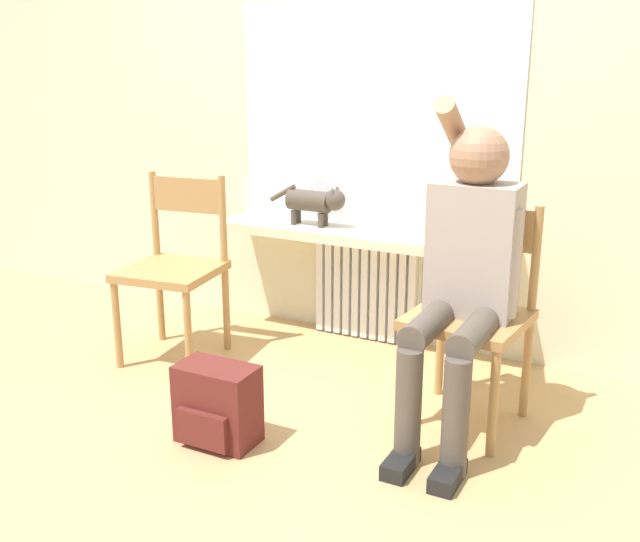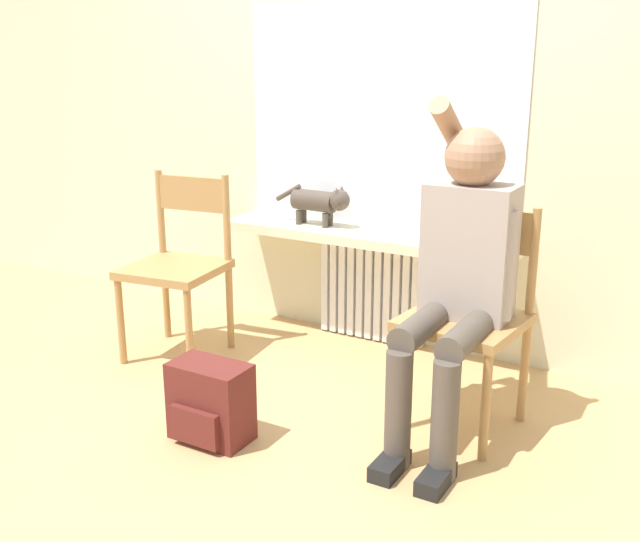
{
  "view_description": "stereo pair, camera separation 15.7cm",
  "coord_description": "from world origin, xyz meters",
  "px_view_note": "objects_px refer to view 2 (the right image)",
  "views": [
    {
      "loc": [
        1.51,
        -2.33,
        1.5
      ],
      "look_at": [
        0.0,
        0.6,
        0.52
      ],
      "focal_mm": 42.0,
      "sensor_mm": 36.0,
      "label": 1
    },
    {
      "loc": [
        1.64,
        -2.26,
        1.5
      ],
      "look_at": [
        0.0,
        0.6,
        0.52
      ],
      "focal_mm": 42.0,
      "sensor_mm": 36.0,
      "label": 2
    }
  ],
  "objects_px": {
    "person": "(461,267)",
    "chair_left": "(179,263)",
    "backpack": "(210,403)",
    "chair_right": "(468,314)",
    "cat": "(321,201)"
  },
  "relations": [
    {
      "from": "person",
      "to": "chair_left",
      "type": "bearing_deg",
      "value": 175.75
    },
    {
      "from": "person",
      "to": "backpack",
      "type": "relative_size",
      "value": 4.19
    },
    {
      "from": "chair_left",
      "to": "chair_right",
      "type": "distance_m",
      "value": 1.5
    },
    {
      "from": "person",
      "to": "cat",
      "type": "xyz_separation_m",
      "value": [
        -1.0,
        0.68,
        0.04
      ]
    },
    {
      "from": "chair_right",
      "to": "cat",
      "type": "relative_size",
      "value": 2.07
    },
    {
      "from": "person",
      "to": "chair_right",
      "type": "bearing_deg",
      "value": 87.84
    },
    {
      "from": "chair_right",
      "to": "backpack",
      "type": "relative_size",
      "value": 2.85
    },
    {
      "from": "cat",
      "to": "backpack",
      "type": "xyz_separation_m",
      "value": [
        0.18,
        -1.2,
        -0.59
      ]
    },
    {
      "from": "chair_right",
      "to": "cat",
      "type": "distance_m",
      "value": 1.18
    },
    {
      "from": "person",
      "to": "cat",
      "type": "height_order",
      "value": "person"
    },
    {
      "from": "chair_left",
      "to": "cat",
      "type": "height_order",
      "value": "chair_left"
    },
    {
      "from": "chair_right",
      "to": "chair_left",
      "type": "bearing_deg",
      "value": -174.36
    },
    {
      "from": "person",
      "to": "cat",
      "type": "bearing_deg",
      "value": 145.91
    },
    {
      "from": "chair_right",
      "to": "backpack",
      "type": "xyz_separation_m",
      "value": [
        -0.82,
        -0.64,
        -0.32
      ]
    },
    {
      "from": "chair_left",
      "to": "cat",
      "type": "distance_m",
      "value": 0.8
    }
  ]
}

